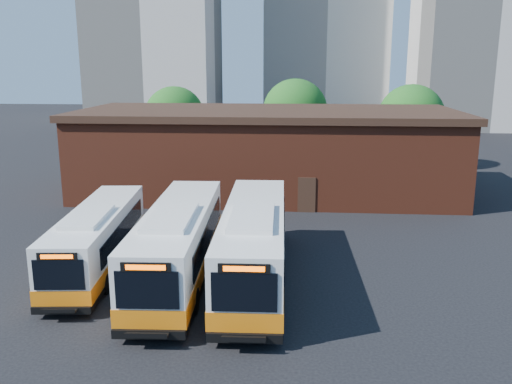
# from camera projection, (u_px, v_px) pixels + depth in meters

# --- Properties ---
(ground) EXTENTS (220.00, 220.00, 0.00)m
(ground) POSITION_uv_depth(u_px,v_px,m) (240.00, 297.00, 23.35)
(ground) COLOR black
(bus_west) EXTENTS (3.38, 11.59, 3.12)m
(bus_west) POSITION_uv_depth(u_px,v_px,m) (98.00, 241.00, 26.30)
(bus_west) COLOR white
(bus_west) RESTS_ON ground
(bus_midwest) EXTENTS (3.23, 13.09, 3.54)m
(bus_midwest) POSITION_uv_depth(u_px,v_px,m) (179.00, 246.00, 25.00)
(bus_midwest) COLOR white
(bus_midwest) RESTS_ON ground
(bus_mideast) EXTENTS (3.12, 13.31, 3.60)m
(bus_mideast) POSITION_uv_depth(u_px,v_px,m) (254.00, 246.00, 24.84)
(bus_mideast) COLOR white
(bus_mideast) RESTS_ON ground
(transit_worker) EXTENTS (0.61, 0.80, 1.96)m
(transit_worker) POSITION_uv_depth(u_px,v_px,m) (250.00, 293.00, 21.36)
(transit_worker) COLOR black
(transit_worker) RESTS_ON ground
(depot_building) EXTENTS (28.60, 12.60, 6.40)m
(depot_building) POSITION_uv_depth(u_px,v_px,m) (267.00, 150.00, 41.99)
(depot_building) COLOR maroon
(depot_building) RESTS_ON ground
(tree_west) EXTENTS (6.00, 6.00, 7.65)m
(tree_west) POSITION_uv_depth(u_px,v_px,m) (175.00, 117.00, 54.07)
(tree_west) COLOR #382314
(tree_west) RESTS_ON ground
(tree_mid) EXTENTS (6.56, 6.56, 8.36)m
(tree_mid) POSITION_uv_depth(u_px,v_px,m) (295.00, 111.00, 54.99)
(tree_mid) COLOR #382314
(tree_mid) RESTS_ON ground
(tree_east) EXTENTS (6.24, 6.24, 7.96)m
(tree_east) POSITION_uv_depth(u_px,v_px,m) (411.00, 117.00, 51.30)
(tree_east) COLOR #382314
(tree_east) RESTS_ON ground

